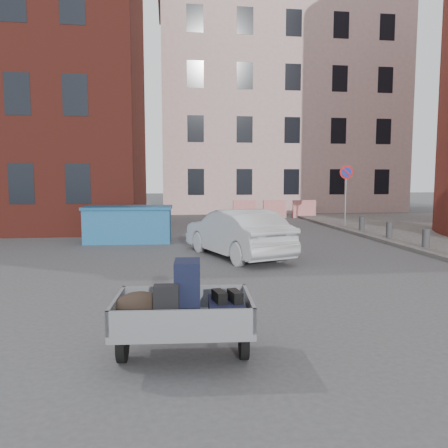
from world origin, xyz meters
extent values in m
plane|color=#38383A|center=(0.00, 0.00, 0.00)|extent=(120.00, 120.00, 0.00)
cube|color=#591E16|center=(-9.00, 13.00, 7.00)|extent=(12.00, 10.00, 14.00)
cube|color=tan|center=(6.00, 22.00, 7.00)|extent=(16.00, 8.00, 14.00)
cylinder|color=gray|center=(6.00, 9.50, 1.42)|extent=(0.07, 0.07, 2.60)
cylinder|color=red|center=(6.00, 9.48, 2.47)|extent=(0.60, 0.03, 0.60)
cylinder|color=navy|center=(6.00, 9.46, 2.47)|extent=(0.44, 0.03, 0.44)
cylinder|color=#3A3A3D|center=(6.00, 3.40, 0.40)|extent=(0.22, 0.22, 0.55)
cylinder|color=#3A3A3D|center=(6.00, 5.60, 0.40)|extent=(0.22, 0.22, 0.55)
cylinder|color=#3A3A3D|center=(6.00, 7.80, 0.40)|extent=(0.22, 0.22, 0.55)
cube|color=red|center=(2.50, 15.00, 0.50)|extent=(1.30, 0.18, 1.00)
cube|color=red|center=(4.20, 15.00, 0.50)|extent=(1.30, 0.18, 1.00)
cube|color=red|center=(5.90, 15.00, 0.50)|extent=(1.30, 0.18, 1.00)
cylinder|color=black|center=(-2.25, -3.65, 0.22)|extent=(0.13, 0.45, 0.44)
cylinder|color=black|center=(-0.82, -3.75, 0.22)|extent=(0.13, 0.45, 0.44)
cube|color=slate|center=(-1.54, -3.70, 0.46)|extent=(1.67, 1.20, 0.08)
cube|color=slate|center=(-2.31, -3.65, 0.64)|extent=(0.11, 1.10, 0.28)
cube|color=slate|center=(-0.76, -3.75, 0.64)|extent=(0.11, 1.10, 0.28)
cube|color=slate|center=(-1.50, -3.17, 0.64)|extent=(1.60, 0.15, 0.28)
cube|color=slate|center=(-1.57, -4.23, 0.64)|extent=(1.60, 0.15, 0.28)
cube|color=slate|center=(-1.48, -2.80, 0.40)|extent=(0.13, 0.70, 0.06)
cube|color=black|center=(-1.48, -3.65, 0.85)|extent=(0.33, 0.47, 0.70)
cube|color=black|center=(-1.04, -3.83, 0.62)|extent=(0.44, 0.63, 0.25)
ellipsoid|color=black|center=(-2.04, -3.72, 0.68)|extent=(0.62, 0.40, 0.36)
cube|color=black|center=(-1.73, -3.94, 0.74)|extent=(0.29, 0.20, 0.48)
ellipsoid|color=blue|center=(-1.56, -3.35, 0.62)|extent=(0.38, 0.32, 0.24)
cube|color=black|center=(-1.13, -3.88, 0.81)|extent=(0.16, 0.29, 0.13)
cube|color=black|center=(-0.95, -3.89, 0.81)|extent=(0.16, 0.29, 0.13)
cube|color=#1C5789|center=(-3.06, 6.52, 0.57)|extent=(2.92, 1.55, 1.14)
cube|color=navy|center=(-3.06, 6.52, 1.19)|extent=(3.02, 1.64, 0.10)
imported|color=#AEB0B5|center=(0.18, 3.19, 0.67)|extent=(2.71, 4.30, 1.34)
camera|label=1|loc=(-1.70, -8.75, 2.16)|focal=35.00mm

